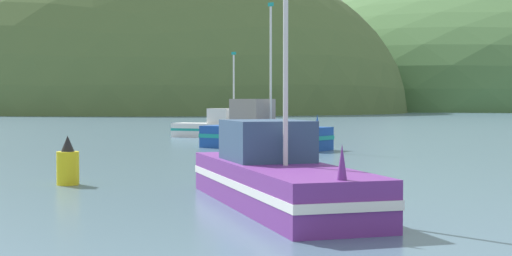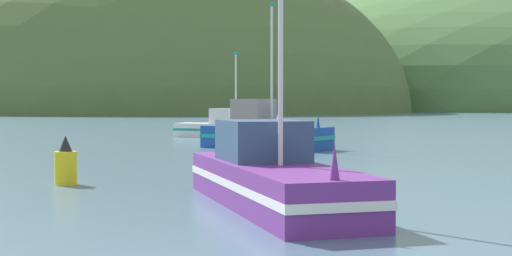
# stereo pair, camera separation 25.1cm
# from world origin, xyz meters

# --- Properties ---
(hill_mid_left) EXTENTS (199.10, 159.28, 79.44)m
(hill_mid_left) POSITION_xyz_m (28.84, 249.55, 0.00)
(hill_mid_left) COLOR #47703D
(hill_mid_left) RESTS_ON ground
(hill_far_right) EXTENTS (132.37, 105.90, 81.19)m
(hill_far_right) POSITION_xyz_m (-61.14, 166.98, 0.00)
(hill_far_right) COLOR #516B38
(hill_far_right) RESTS_ON ground
(fishing_boat_blue) EXTENTS (7.65, 5.19, 7.94)m
(fishing_boat_blue) POSITION_xyz_m (-3.26, 35.33, 0.86)
(fishing_boat_blue) COLOR #19479E
(fishing_boat_blue) RESTS_ON ground
(fishing_boat_purple) EXTENTS (6.14, 8.96, 6.33)m
(fishing_boat_purple) POSITION_xyz_m (1.22, 13.37, 0.72)
(fishing_boat_purple) COLOR #6B2D84
(fishing_boat_purple) RESTS_ON ground
(fishing_boat_white) EXTENTS (8.37, 3.46, 6.12)m
(fishing_boat_white) POSITION_xyz_m (-8.20, 47.28, 0.64)
(fishing_boat_white) COLOR white
(fishing_boat_white) RESTS_ON ground
(channel_buoy) EXTENTS (0.69, 0.69, 1.54)m
(channel_buoy) POSITION_xyz_m (-5.90, 16.74, 0.63)
(channel_buoy) COLOR yellow
(channel_buoy) RESTS_ON ground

